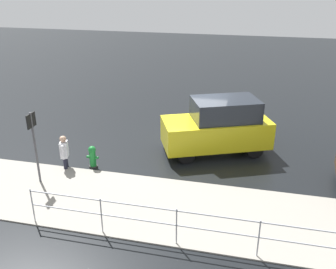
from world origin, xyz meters
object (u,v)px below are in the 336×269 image
(pedestrian, at_px, (64,150))
(sign_post, at_px, (34,138))
(fire_hydrant, at_px, (93,157))
(moving_hatchback, at_px, (218,126))

(pedestrian, relative_size, sign_post, 0.51)
(pedestrian, bearing_deg, fire_hydrant, -161.72)
(moving_hatchback, height_order, sign_post, sign_post)
(fire_hydrant, bearing_deg, sign_post, 48.08)
(sign_post, bearing_deg, fire_hydrant, -131.92)
(moving_hatchback, relative_size, pedestrian, 3.49)
(fire_hydrant, bearing_deg, moving_hatchback, -150.83)
(moving_hatchback, xyz_separation_m, sign_post, (5.29, 3.64, 0.55))
(sign_post, bearing_deg, moving_hatchback, -145.49)
(pedestrian, distance_m, sign_post, 1.45)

